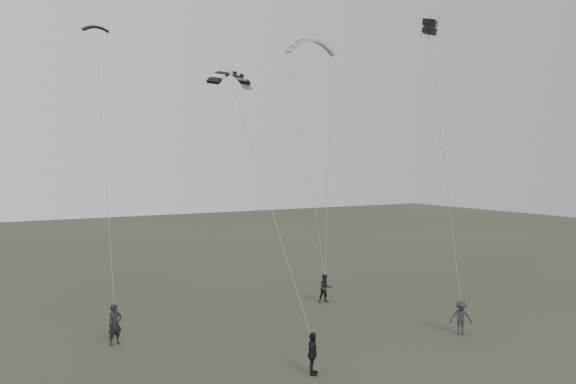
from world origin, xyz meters
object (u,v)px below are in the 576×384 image
kite_striped (231,72)px  flyer_left (115,324)px  flyer_center (313,354)px  flyer_far (461,317)px  kite_dark_small (96,27)px  kite_pale_large (312,40)px  flyer_right (325,288)px  kite_box (430,27)px

kite_striped → flyer_left: bearing=131.8°
flyer_center → flyer_far: flyer_far is taller
kite_dark_small → kite_pale_large: (15.63, 2.71, 1.48)m
flyer_far → kite_dark_small: 24.59m
flyer_far → kite_striped: bearing=-166.4°
flyer_right → flyer_center: (-7.02, -9.62, -0.00)m
kite_dark_small → flyer_left: bearing=-88.7°
kite_box → flyer_right: bearing=82.9°
kite_dark_small → flyer_right: bearing=-10.6°
flyer_far → kite_pale_large: kite_pale_large is taller
flyer_far → kite_striped: 16.42m
kite_dark_small → kite_box: 18.19m
flyer_right → kite_striped: bearing=-141.4°
flyer_right → kite_striped: size_ratio=0.65×
flyer_center → kite_pale_large: 25.16m
flyer_center → kite_pale_large: kite_pale_large is taller
flyer_right → kite_dark_small: size_ratio=1.24×
flyer_right → flyer_center: flyer_right is taller
flyer_left → kite_striped: kite_striped is taller
flyer_far → kite_box: 15.45m
kite_striped → flyer_right: bearing=2.4°
flyer_far → flyer_center: bearing=-136.4°
flyer_right → kite_striped: kite_striped is taller
flyer_far → kite_dark_small: (-14.84, 12.53, 15.09)m
flyer_left → flyer_far: 16.81m
flyer_right → kite_pale_large: bearing=76.7°
flyer_far → kite_striped: kite_striped is taller
flyer_center → kite_dark_small: (-5.58, 13.34, 15.10)m
flyer_far → flyer_left: bearing=-166.1°
flyer_left → flyer_center: 9.88m
flyer_left → flyer_center: (6.02, -7.83, -0.10)m
flyer_left → flyer_center: bearing=-69.3°
flyer_center → flyer_far: 9.29m
flyer_far → kite_pale_large: (0.79, 15.24, 16.57)m
kite_dark_small → kite_box: size_ratio=1.90×
flyer_right → flyer_center: size_ratio=1.00×
flyer_center → kite_box: bearing=-28.0°
flyer_center → kite_striped: kite_striped is taller
flyer_right → kite_pale_large: kite_pale_large is taller
kite_dark_small → flyer_center: bearing=-61.5°
flyer_left → kite_striped: size_ratio=0.72×
kite_dark_small → kite_striped: kite_dark_small is taller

